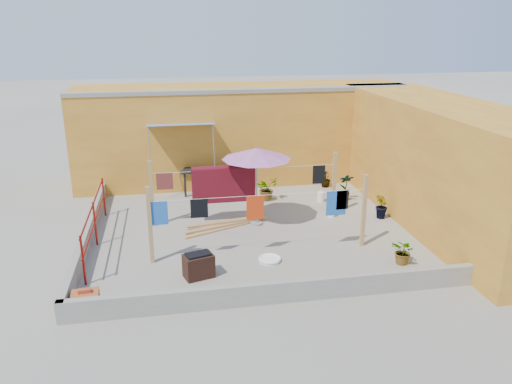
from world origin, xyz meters
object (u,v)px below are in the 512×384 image
(white_basin, at_px, (270,259))
(green_hose, at_px, (337,195))
(water_jug_b, at_px, (321,197))
(outdoor_table, at_px, (211,171))
(brazier, at_px, (199,265))
(patio_umbrella, at_px, (256,154))
(water_jug_a, at_px, (331,212))
(brick_stack, at_px, (86,301))
(plant_back_a, at_px, (267,188))

(white_basin, xyz_separation_m, green_hose, (3.00, 4.08, -0.01))
(white_basin, relative_size, water_jug_b, 1.50)
(outdoor_table, xyz_separation_m, brazier, (-0.80, -5.42, -0.48))
(patio_umbrella, relative_size, water_jug_b, 6.87)
(water_jug_a, bearing_deg, brazier, -143.86)
(patio_umbrella, relative_size, brick_stack, 4.54)
(green_hose, bearing_deg, water_jug_a, -113.80)
(white_basin, bearing_deg, plant_back_a, 79.49)
(white_basin, distance_m, water_jug_b, 4.36)
(outdoor_table, height_order, water_jug_a, outdoor_table)
(brazier, xyz_separation_m, plant_back_a, (2.40, 4.58, 0.09))
(white_basin, bearing_deg, green_hose, 53.65)
(water_jug_a, height_order, plant_back_a, plant_back_a)
(water_jug_a, relative_size, water_jug_b, 0.91)
(water_jug_a, relative_size, green_hose, 0.56)
(patio_umbrella, relative_size, white_basin, 4.57)
(brazier, bearing_deg, water_jug_b, 45.90)
(plant_back_a, bearing_deg, green_hose, -1.34)
(water_jug_b, relative_size, green_hose, 0.61)
(outdoor_table, distance_m, brick_stack, 7.03)
(water_jug_a, height_order, green_hose, water_jug_a)
(patio_umbrella, bearing_deg, water_jug_b, 32.48)
(brick_stack, relative_size, water_jug_b, 1.52)
(water_jug_b, height_order, green_hose, water_jug_b)
(patio_umbrella, distance_m, plant_back_a, 2.57)
(green_hose, bearing_deg, water_jug_b, -147.38)
(brick_stack, distance_m, plant_back_a, 7.17)
(water_jug_a, xyz_separation_m, plant_back_a, (-1.49, 1.74, 0.22))
(white_basin, bearing_deg, water_jug_b, 57.32)
(brick_stack, height_order, white_basin, brick_stack)
(brick_stack, distance_m, green_hose, 8.74)
(outdoor_table, height_order, brick_stack, outdoor_table)
(water_jug_b, distance_m, plant_back_a, 1.67)
(outdoor_table, relative_size, brazier, 2.77)
(water_jug_a, bearing_deg, water_jug_b, 85.94)
(white_basin, height_order, green_hose, white_basin)
(water_jug_a, relative_size, plant_back_a, 0.43)
(plant_back_a, bearing_deg, brick_stack, -129.83)
(white_basin, bearing_deg, brick_stack, -160.33)
(outdoor_table, xyz_separation_m, brick_stack, (-2.99, -6.33, -0.56))
(patio_umbrella, height_order, brazier, patio_umbrella)
(patio_umbrella, bearing_deg, plant_back_a, 70.70)
(brazier, bearing_deg, green_hose, 44.32)
(water_jug_a, distance_m, plant_back_a, 2.30)
(patio_umbrella, distance_m, water_jug_b, 3.22)
(outdoor_table, distance_m, plant_back_a, 1.85)
(plant_back_a, bearing_deg, brazier, -117.66)
(water_jug_b, relative_size, plant_back_a, 0.48)
(water_jug_b, xyz_separation_m, green_hose, (0.65, 0.42, -0.11))
(brazier, bearing_deg, plant_back_a, 62.34)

